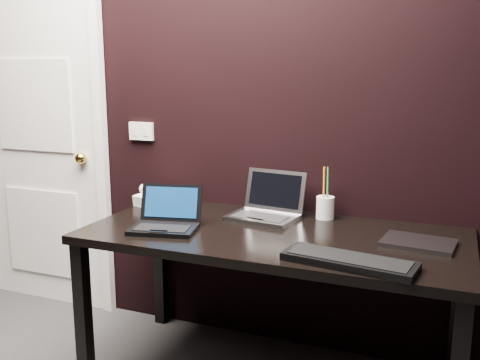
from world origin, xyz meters
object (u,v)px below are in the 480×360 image
at_px(desk, 273,249).
at_px(pen_cup, 325,207).
at_px(netbook, 166,221).
at_px(mobile_phone, 149,205).
at_px(ext_keyboard, 349,261).
at_px(desk_phone, 157,198).
at_px(door, 39,139).
at_px(silver_laptop, 266,210).
at_px(closed_laptop, 418,243).

height_order(desk, pen_cup, pen_cup).
height_order(netbook, mobile_phone, netbook).
height_order(ext_keyboard, desk_phone, desk_phone).
distance_m(desk_phone, pen_cup, 0.90).
xyz_separation_m(door, silver_laptop, (1.54, -0.16, -0.26)).
xyz_separation_m(ext_keyboard, closed_laptop, (0.23, 0.34, -0.01)).
height_order(desk, mobile_phone, mobile_phone).
bearing_deg(ext_keyboard, desk, 143.69).
xyz_separation_m(silver_laptop, mobile_phone, (-0.60, -0.12, -0.00)).
distance_m(silver_laptop, pen_cup, 0.29).
xyz_separation_m(door, desk, (1.65, -0.38, -0.38)).
bearing_deg(closed_laptop, desk, -175.57).
distance_m(door, silver_laptop, 1.57).
bearing_deg(door, desk, -12.82).
distance_m(desk, silver_laptop, 0.27).
bearing_deg(door, pen_cup, -2.00).
bearing_deg(pen_cup, netbook, -144.84).
height_order(desk, ext_keyboard, ext_keyboard).
xyz_separation_m(desk_phone, mobile_phone, (0.03, -0.13, -0.01)).
xyz_separation_m(door, ext_keyboard, (2.04, -0.67, -0.29)).
bearing_deg(netbook, closed_laptop, 9.59).
distance_m(netbook, desk_phone, 0.44).
bearing_deg(mobile_phone, silver_laptop, 11.35).
bearing_deg(netbook, pen_cup, 35.16).
xyz_separation_m(desk, desk_phone, (-0.73, 0.22, 0.12)).
relative_size(ext_keyboard, desk_phone, 2.05).
relative_size(netbook, pen_cup, 1.32).
distance_m(closed_laptop, mobile_phone, 1.33).
distance_m(mobile_phone, pen_cup, 0.90).
distance_m(desk, pen_cup, 0.38).
distance_m(netbook, mobile_phone, 0.33).
xyz_separation_m(desk, closed_laptop, (0.62, 0.05, 0.09)).
bearing_deg(mobile_phone, desk_phone, 101.44).
bearing_deg(netbook, door, 156.47).
height_order(door, ext_keyboard, door).
relative_size(desk_phone, mobile_phone, 2.40).
distance_m(netbook, silver_laptop, 0.50).
height_order(silver_laptop, ext_keyboard, silver_laptop).
height_order(netbook, silver_laptop, silver_laptop).
distance_m(desk, closed_laptop, 0.63).
height_order(closed_laptop, mobile_phone, mobile_phone).
relative_size(closed_laptop, mobile_phone, 2.98).
relative_size(desk, ext_keyboard, 3.31).
distance_m(desk, mobile_phone, 0.72).
xyz_separation_m(netbook, silver_laptop, (0.36, 0.35, 0.00)).
relative_size(door, silver_laptop, 6.04).
relative_size(door, mobile_phone, 20.50).
height_order(door, pen_cup, door).
height_order(silver_laptop, desk_phone, silver_laptop).
height_order(silver_laptop, mobile_phone, silver_laptop).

